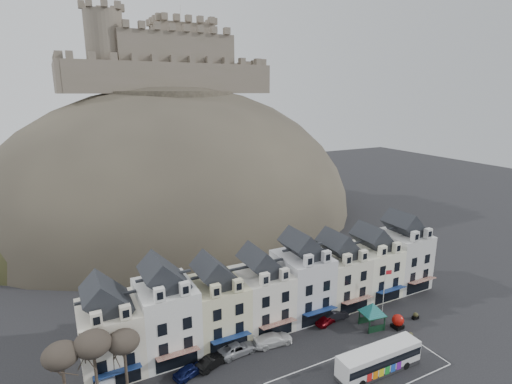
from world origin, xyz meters
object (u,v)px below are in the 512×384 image
Objects in this scene: bus at (379,359)px; car_maroon at (326,320)px; car_navy at (190,370)px; car_white at (273,339)px; car_charcoal at (334,315)px; red_buoy at (398,321)px; car_silver at (238,348)px; flagpole at (385,288)px; car_black at (213,361)px; bus_shelter at (373,308)px.

bus is 3.01× the size of car_maroon.
car_navy is 11.62m from car_white.
car_navy is at bearing 155.33° from bus.
car_charcoal is at bearing -102.77° from car_navy.
car_maroon is (20.80, 1.36, -0.07)m from car_navy.
car_navy is at bearing 172.06° from red_buoy.
car_charcoal is at bearing -79.09° from car_white.
car_navy is at bearing 95.37° from car_silver.
flagpole is 18.80m from car_white.
car_silver is 0.95× the size of car_white.
flagpole is 1.66× the size of car_black.
car_silver is at bearing 142.04° from bus.
car_white is at bearing 176.75° from bus_shelter.
car_white is at bearing 177.03° from flagpole.
red_buoy is 0.40× the size of car_silver.
car_maroon is at bearing 153.43° from bus_shelter.
car_charcoal is (-6.71, 5.82, -0.28)m from red_buoy.
red_buoy is at bearing -99.91° from car_white.
flagpole is at bearing -115.49° from car_maroon.
red_buoy is 0.44× the size of car_charcoal.
car_silver reaches higher than car_navy.
car_silver is at bearing 89.72° from car_white.
car_black is at bearing 98.03° from car_white.
bus_shelter is 14.83m from car_white.
car_black is at bearing 77.87° from car_maroon.
car_white reaches higher than car_silver.
red_buoy is 18.16m from car_white.
flagpole is at bearing 75.83° from red_buoy.
bus_shelter is 6.73m from car_maroon.
car_maroon is at bearing 87.40° from bus.
red_buoy is 8.89m from car_charcoal.
car_navy is 2.97m from car_black.
car_white is at bearing -100.16° from car_silver.
red_buoy is at bearing -104.17° from flagpole.
bus is 9.46m from bus_shelter.
car_maroon is at bearing 146.90° from red_buoy.
car_charcoal is at bearing -92.44° from car_silver.
bus is 10.57m from red_buoy.
car_white reaches higher than car_charcoal.
car_charcoal is at bearing 79.55° from bus.
red_buoy is at bearing 32.50° from bus.
car_black is at bearing 150.89° from bus.
flagpole is 30.27m from car_navy.
bus is at bearing -136.76° from flagpole.
flagpole is at bearing -87.68° from car_white.
car_navy is 20.84m from car_maroon.
car_black is at bearing 170.56° from red_buoy.
bus is 1.54× the size of flagpole.
car_navy is 0.94× the size of car_black.
bus_shelter is at bearing 150.06° from red_buoy.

